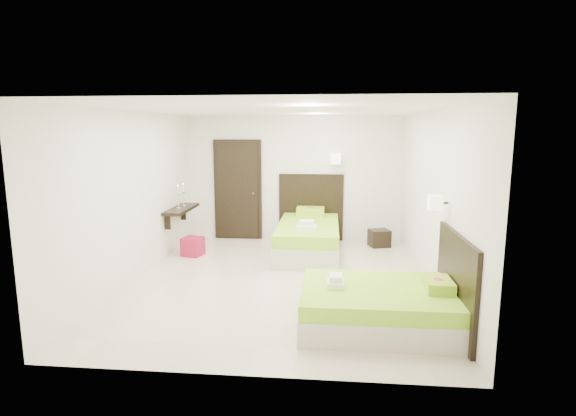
# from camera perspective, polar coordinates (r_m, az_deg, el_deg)

# --- Properties ---
(floor) EXTENTS (5.50, 5.50, 0.00)m
(floor) POSITION_cam_1_polar(r_m,az_deg,el_deg) (7.05, -1.05, -9.24)
(floor) COLOR beige
(floor) RESTS_ON ground
(bed_single) EXTENTS (1.35, 2.25, 1.86)m
(bed_single) POSITION_cam_1_polar(r_m,az_deg,el_deg) (8.57, 2.64, -3.48)
(bed_single) COLOR beige
(bed_single) RESTS_ON ground
(bed_double) EXTENTS (1.82, 1.55, 1.50)m
(bed_double) POSITION_cam_1_polar(r_m,az_deg,el_deg) (5.56, 12.05, -11.88)
(bed_double) COLOR beige
(bed_double) RESTS_ON ground
(nightstand) EXTENTS (0.46, 0.43, 0.34)m
(nightstand) POSITION_cam_1_polar(r_m,az_deg,el_deg) (9.22, 11.50, -3.76)
(nightstand) COLOR black
(nightstand) RESTS_ON ground
(ottoman) EXTENTS (0.41, 0.41, 0.34)m
(ottoman) POSITION_cam_1_polar(r_m,az_deg,el_deg) (8.58, -12.00, -4.79)
(ottoman) COLOR maroon
(ottoman) RESTS_ON ground
(door) EXTENTS (1.02, 0.15, 2.14)m
(door) POSITION_cam_1_polar(r_m,az_deg,el_deg) (9.61, -6.38, 2.25)
(door) COLOR black
(door) RESTS_ON ground
(console_shelf) EXTENTS (0.35, 1.20, 0.78)m
(console_shelf) POSITION_cam_1_polar(r_m,az_deg,el_deg) (8.83, -13.44, -0.16)
(console_shelf) COLOR black
(console_shelf) RESTS_ON ground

